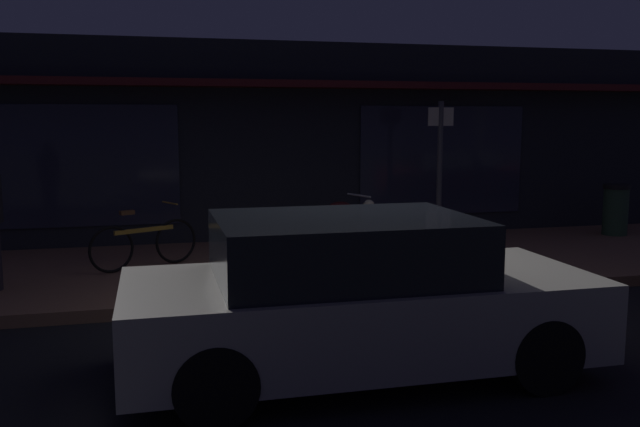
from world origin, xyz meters
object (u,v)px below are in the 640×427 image
motorcycle (333,227)px  trash_bin (616,209)px  bicycle_parked (144,243)px  sign_post (440,165)px  parked_car_near (355,297)px

motorcycle → trash_bin: size_ratio=1.75×
bicycle_parked → sign_post: 4.93m
bicycle_parked → parked_car_near: bearing=-66.6°
trash_bin → motorcycle: bearing=-170.2°
bicycle_parked → sign_post: bearing=7.5°
parked_car_near → sign_post: bearing=59.0°
motorcycle → parked_car_near: (-0.91, -4.15, 0.06)m
sign_post → parked_car_near: size_ratio=0.59×
motorcycle → parked_car_near: bearing=-102.4°
trash_bin → parked_car_near: size_ratio=0.23×
bicycle_parked → trash_bin: 8.43m
motorcycle → parked_car_near: 4.25m
bicycle_parked → trash_bin: (8.38, 0.85, 0.11)m
sign_post → trash_bin: bearing=3.5°
parked_car_near → trash_bin: bearing=38.0°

